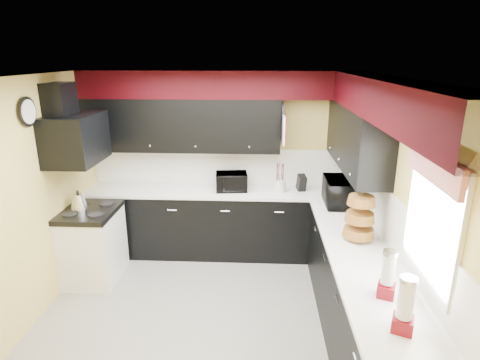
# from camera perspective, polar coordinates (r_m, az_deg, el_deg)

# --- Properties ---
(ground) EXTENTS (3.60, 3.60, 0.00)m
(ground) POSITION_cam_1_polar(r_m,az_deg,el_deg) (4.54, -4.70, -18.97)
(ground) COLOR gray
(ground) RESTS_ON ground
(wall_back) EXTENTS (3.60, 0.06, 2.50)m
(wall_back) POSITION_cam_1_polar(r_m,az_deg,el_deg) (5.64, -2.66, 2.58)
(wall_back) COLOR #E0C666
(wall_back) RESTS_ON ground
(wall_right) EXTENTS (0.06, 3.60, 2.50)m
(wall_right) POSITION_cam_1_polar(r_m,az_deg,el_deg) (4.10, 20.72, -4.35)
(wall_right) COLOR #E0C666
(wall_right) RESTS_ON ground
(wall_left) EXTENTS (0.06, 3.60, 2.50)m
(wall_left) POSITION_cam_1_polar(r_m,az_deg,el_deg) (4.54, -28.29, -3.24)
(wall_left) COLOR #E0C666
(wall_left) RESTS_ON ground
(ceiling) EXTENTS (3.60, 3.60, 0.06)m
(ceiling) POSITION_cam_1_polar(r_m,az_deg,el_deg) (3.67, -5.69, 14.36)
(ceiling) COLOR white
(ceiling) RESTS_ON wall_back
(cab_back) EXTENTS (3.60, 0.60, 0.90)m
(cab_back) POSITION_cam_1_polar(r_m,az_deg,el_deg) (5.62, -2.84, -6.13)
(cab_back) COLOR black
(cab_back) RESTS_ON ground
(cab_right) EXTENTS (0.60, 3.00, 0.90)m
(cab_right) POSITION_cam_1_polar(r_m,az_deg,el_deg) (4.12, 16.62, -16.34)
(cab_right) COLOR black
(cab_right) RESTS_ON ground
(counter_back) EXTENTS (3.62, 0.64, 0.04)m
(counter_back) POSITION_cam_1_polar(r_m,az_deg,el_deg) (5.45, -2.91, -1.59)
(counter_back) COLOR white
(counter_back) RESTS_ON cab_back
(counter_right) EXTENTS (0.64, 3.02, 0.04)m
(counter_right) POSITION_cam_1_polar(r_m,az_deg,el_deg) (3.89, 17.22, -10.54)
(counter_right) COLOR white
(counter_right) RESTS_ON cab_right
(splash_back) EXTENTS (3.60, 0.02, 0.50)m
(splash_back) POSITION_cam_1_polar(r_m,az_deg,el_deg) (5.64, -2.66, 1.97)
(splash_back) COLOR white
(splash_back) RESTS_ON counter_back
(splash_right) EXTENTS (0.02, 3.60, 0.50)m
(splash_right) POSITION_cam_1_polar(r_m,az_deg,el_deg) (4.12, 20.50, -5.13)
(splash_right) COLOR white
(splash_right) RESTS_ON counter_right
(upper_back) EXTENTS (2.60, 0.35, 0.70)m
(upper_back) POSITION_cam_1_polar(r_m,az_deg,el_deg) (5.42, -8.24, 7.78)
(upper_back) COLOR black
(upper_back) RESTS_ON wall_back
(upper_right) EXTENTS (0.35, 1.80, 0.70)m
(upper_right) POSITION_cam_1_polar(r_m,az_deg,el_deg) (4.74, 16.23, 5.88)
(upper_right) COLOR black
(upper_right) RESTS_ON wall_right
(soffit_back) EXTENTS (3.60, 0.36, 0.35)m
(soffit_back) POSITION_cam_1_polar(r_m,az_deg,el_deg) (5.28, -3.02, 13.42)
(soffit_back) COLOR black
(soffit_back) RESTS_ON wall_back
(soffit_right) EXTENTS (0.36, 3.24, 0.35)m
(soffit_right) POSITION_cam_1_polar(r_m,az_deg,el_deg) (3.63, 20.64, 10.55)
(soffit_right) COLOR black
(soffit_right) RESTS_ON wall_right
(stove) EXTENTS (0.60, 0.75, 0.86)m
(stove) POSITION_cam_1_polar(r_m,az_deg,el_deg) (5.33, -20.15, -8.86)
(stove) COLOR white
(stove) RESTS_ON ground
(cooktop) EXTENTS (0.62, 0.77, 0.06)m
(cooktop) POSITION_cam_1_polar(r_m,az_deg,el_deg) (5.15, -20.68, -4.24)
(cooktop) COLOR black
(cooktop) RESTS_ON stove
(hood) EXTENTS (0.50, 0.78, 0.55)m
(hood) POSITION_cam_1_polar(r_m,az_deg,el_deg) (4.93, -22.31, 5.46)
(hood) COLOR black
(hood) RESTS_ON wall_left
(hood_duct) EXTENTS (0.24, 0.40, 0.40)m
(hood_duct) POSITION_cam_1_polar(r_m,az_deg,el_deg) (4.93, -24.27, 10.20)
(hood_duct) COLOR black
(hood_duct) RESTS_ON wall_left
(window) EXTENTS (0.03, 0.86, 0.96)m
(window) POSITION_cam_1_polar(r_m,az_deg,el_deg) (3.20, 25.73, -5.25)
(window) COLOR white
(window) RESTS_ON wall_right
(valance) EXTENTS (0.04, 0.88, 0.20)m
(valance) POSITION_cam_1_polar(r_m,az_deg,el_deg) (3.06, 25.76, 1.67)
(valance) COLOR red
(valance) RESTS_ON wall_right
(pan_top) EXTENTS (0.03, 0.22, 0.40)m
(pan_top) POSITION_cam_1_polar(r_m,az_deg,el_deg) (5.23, 6.07, 9.72)
(pan_top) COLOR black
(pan_top) RESTS_ON upper_back
(pan_mid) EXTENTS (0.03, 0.28, 0.46)m
(pan_mid) POSITION_cam_1_polar(r_m,az_deg,el_deg) (5.14, 6.06, 6.76)
(pan_mid) COLOR black
(pan_mid) RESTS_ON upper_back
(pan_low) EXTENTS (0.03, 0.24, 0.42)m
(pan_low) POSITION_cam_1_polar(r_m,az_deg,el_deg) (5.40, 5.91, 6.96)
(pan_low) COLOR black
(pan_low) RESTS_ON upper_back
(cut_board) EXTENTS (0.03, 0.26, 0.35)m
(cut_board) POSITION_cam_1_polar(r_m,az_deg,el_deg) (5.01, 6.26, 7.07)
(cut_board) COLOR white
(cut_board) RESTS_ON upper_back
(baskets) EXTENTS (0.27, 0.27, 0.50)m
(baskets) POSITION_cam_1_polar(r_m,az_deg,el_deg) (4.09, 16.67, -5.03)
(baskets) COLOR brown
(baskets) RESTS_ON upper_right
(clock) EXTENTS (0.03, 0.30, 0.30)m
(clock) POSITION_cam_1_polar(r_m,az_deg,el_deg) (4.54, -28.01, 8.57)
(clock) COLOR black
(clock) RESTS_ON wall_left
(deco_plate) EXTENTS (0.03, 0.24, 0.24)m
(deco_plate) POSITION_cam_1_polar(r_m,az_deg,el_deg) (3.52, 23.67, 8.80)
(deco_plate) COLOR white
(deco_plate) RESTS_ON wall_right
(toaster_oven) EXTENTS (0.45, 0.39, 0.24)m
(toaster_oven) POSITION_cam_1_polar(r_m,az_deg,el_deg) (5.38, -1.22, -0.24)
(toaster_oven) COLOR black
(toaster_oven) RESTS_ON counter_back
(microwave) EXTENTS (0.40, 0.58, 0.32)m
(microwave) POSITION_cam_1_polar(r_m,az_deg,el_deg) (5.02, 14.20, -1.64)
(microwave) COLOR black
(microwave) RESTS_ON counter_right
(utensil_crock) EXTENTS (0.19, 0.19, 0.16)m
(utensil_crock) POSITION_cam_1_polar(r_m,az_deg,el_deg) (5.35, 5.67, -0.87)
(utensil_crock) COLOR silver
(utensil_crock) RESTS_ON counter_back
(knife_block) EXTENTS (0.12, 0.16, 0.22)m
(knife_block) POSITION_cam_1_polar(r_m,az_deg,el_deg) (5.42, 8.73, -0.43)
(knife_block) COLOR black
(knife_block) RESTS_ON counter_back
(kettle) EXTENTS (0.24, 0.24, 0.18)m
(kettle) POSITION_cam_1_polar(r_m,az_deg,el_deg) (5.18, -21.97, -2.83)
(kettle) COLOR silver
(kettle) RESTS_ON cooktop
(dispenser_a) EXTENTS (0.16, 0.16, 0.34)m
(dispenser_a) POSITION_cam_1_polar(r_m,az_deg,el_deg) (3.26, 20.26, -12.74)
(dispenser_a) COLOR maroon
(dispenser_a) RESTS_ON counter_right
(dispenser_b) EXTENTS (0.18, 0.18, 0.37)m
(dispenser_b) POSITION_cam_1_polar(r_m,az_deg,el_deg) (2.94, 22.41, -16.33)
(dispenser_b) COLOR #59100C
(dispenser_b) RESTS_ON counter_right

